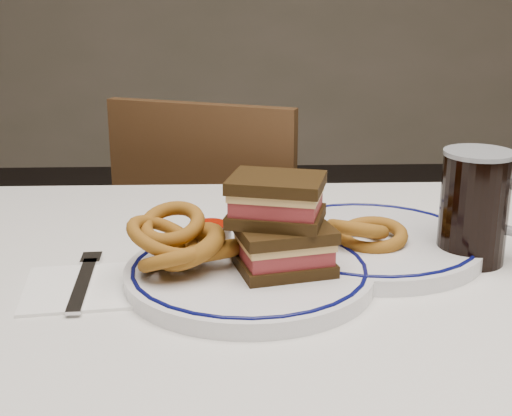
{
  "coord_description": "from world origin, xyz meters",
  "views": [
    {
      "loc": [
        -0.12,
        -0.78,
        1.09
      ],
      "look_at": [
        -0.09,
        0.04,
        0.83
      ],
      "focal_mm": 50.0,
      "sensor_mm": 36.0,
      "label": 1
    }
  ],
  "objects_px": {
    "main_plate": "(249,273)",
    "far_plate": "(369,242)",
    "reuben_sandwich": "(280,224)",
    "beer_mug": "(477,206)",
    "chair_far": "(223,268)"
  },
  "relations": [
    {
      "from": "main_plate",
      "to": "far_plate",
      "type": "relative_size",
      "value": 0.99
    },
    {
      "from": "reuben_sandwich",
      "to": "far_plate",
      "type": "bearing_deg",
      "value": 39.53
    },
    {
      "from": "beer_mug",
      "to": "far_plate",
      "type": "relative_size",
      "value": 0.48
    },
    {
      "from": "reuben_sandwich",
      "to": "beer_mug",
      "type": "xyz_separation_m",
      "value": [
        0.25,
        0.06,
        -0.0
      ]
    },
    {
      "from": "chair_far",
      "to": "far_plate",
      "type": "height_order",
      "value": "chair_far"
    },
    {
      "from": "reuben_sandwich",
      "to": "beer_mug",
      "type": "bearing_deg",
      "value": 14.03
    },
    {
      "from": "main_plate",
      "to": "far_plate",
      "type": "height_order",
      "value": "same"
    },
    {
      "from": "chair_far",
      "to": "reuben_sandwich",
      "type": "bearing_deg",
      "value": -83.84
    },
    {
      "from": "chair_far",
      "to": "beer_mug",
      "type": "bearing_deg",
      "value": -63.64
    },
    {
      "from": "reuben_sandwich",
      "to": "beer_mug",
      "type": "height_order",
      "value": "beer_mug"
    },
    {
      "from": "beer_mug",
      "to": "far_plate",
      "type": "distance_m",
      "value": 0.15
    },
    {
      "from": "chair_far",
      "to": "far_plate",
      "type": "xyz_separation_m",
      "value": [
        0.2,
        -0.62,
        0.29
      ]
    },
    {
      "from": "beer_mug",
      "to": "chair_far",
      "type": "bearing_deg",
      "value": 116.36
    },
    {
      "from": "main_plate",
      "to": "beer_mug",
      "type": "relative_size",
      "value": 2.05
    },
    {
      "from": "reuben_sandwich",
      "to": "beer_mug",
      "type": "distance_m",
      "value": 0.26
    }
  ]
}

